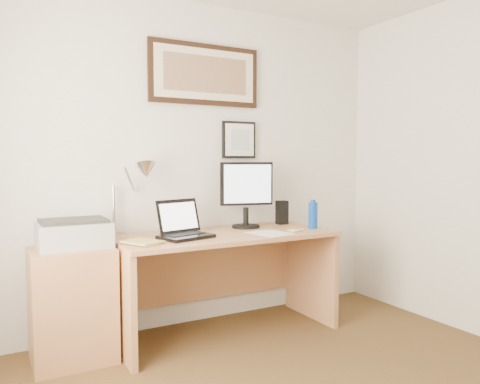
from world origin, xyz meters
TOP-DOWN VIEW (x-y plane):
  - wall_back at (0.00, 2.00)m, footprint 3.50×0.02m
  - side_cabinet at (-0.92, 1.68)m, footprint 0.50×0.40m
  - water_bottle at (0.87, 1.52)m, footprint 0.07×0.07m
  - bottle_cap at (0.87, 1.52)m, footprint 0.04×0.04m
  - speaker at (0.79, 1.84)m, footprint 0.10×0.09m
  - paper_sheet_a at (0.47, 1.47)m, footprint 0.21×0.29m
  - paper_sheet_b at (0.41, 1.46)m, footprint 0.27×0.34m
  - sticky_pad at (0.66, 1.47)m, footprint 0.10×0.10m
  - marker_pen at (0.67, 1.45)m, footprint 0.14×0.06m
  - book at (-0.59, 1.48)m, footprint 0.27×0.30m
  - desk at (0.15, 1.72)m, footprint 1.60×0.70m
  - laptop at (-0.19, 1.62)m, footprint 0.39×0.37m
  - lcd_monitor at (0.42, 1.80)m, footprint 0.42×0.22m
  - printer at (-0.90, 1.72)m, footprint 0.44×0.34m
  - desk_lamp at (-0.41, 1.81)m, footprint 0.29×0.27m
  - picture_large at (0.15, 1.97)m, footprint 0.92×0.04m
  - picture_small at (0.45, 1.97)m, footprint 0.30×0.03m

SIDE VIEW (x-z plane):
  - side_cabinet at x=-0.92m, z-range 0.00..0.73m
  - desk at x=0.15m, z-range 0.14..0.89m
  - paper_sheet_a at x=0.47m, z-range 0.75..0.75m
  - paper_sheet_b at x=0.41m, z-range 0.75..0.75m
  - sticky_pad at x=0.66m, z-range 0.75..0.76m
  - marker_pen at x=0.67m, z-range 0.75..0.77m
  - book at x=-0.59m, z-range 0.75..0.77m
  - laptop at x=-0.19m, z-range 0.68..0.94m
  - printer at x=-0.90m, z-range 0.73..0.91m
  - speaker at x=0.79m, z-range 0.75..0.95m
  - water_bottle at x=0.87m, z-range 0.75..0.96m
  - bottle_cap at x=0.87m, z-range 0.96..0.98m
  - lcd_monitor at x=0.42m, z-range 0.78..1.30m
  - desk_lamp at x=-0.41m, z-range 0.92..1.45m
  - wall_back at x=0.00m, z-range 0.00..2.50m
  - picture_small at x=0.45m, z-range 1.30..1.60m
  - picture_large at x=0.15m, z-range 1.72..2.19m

